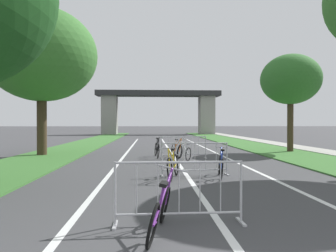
# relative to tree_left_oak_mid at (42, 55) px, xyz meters

# --- Properties ---
(grass_verge_left) EXTENTS (3.35, 52.71, 0.05)m
(grass_verge_left) POSITION_rel_tree_left_oak_mid_xyz_m (0.51, 7.06, -5.12)
(grass_verge_left) COLOR #386B2D
(grass_verge_left) RESTS_ON ground
(grass_verge_right) EXTENTS (3.35, 52.71, 0.05)m
(grass_verge_right) POSITION_rel_tree_left_oak_mid_xyz_m (12.93, 7.06, -5.12)
(grass_verge_right) COLOR #386B2D
(grass_verge_right) RESTS_ON ground
(sidewalk_path_right) EXTENTS (1.68, 52.71, 0.08)m
(sidewalk_path_right) POSITION_rel_tree_left_oak_mid_xyz_m (15.45, 7.06, -5.11)
(sidewalk_path_right) COLOR #9E9B93
(sidewalk_path_right) RESTS_ON ground
(lane_stripe_center) EXTENTS (0.14, 30.50, 0.01)m
(lane_stripe_center) POSITION_rel_tree_left_oak_mid_xyz_m (6.72, 0.74, -5.14)
(lane_stripe_center) COLOR silver
(lane_stripe_center) RESTS_ON ground
(lane_stripe_right_lane) EXTENTS (0.14, 30.50, 0.01)m
(lane_stripe_right_lane) POSITION_rel_tree_left_oak_mid_xyz_m (9.22, 0.74, -5.14)
(lane_stripe_right_lane) COLOR silver
(lane_stripe_right_lane) RESTS_ON ground
(lane_stripe_left_lane) EXTENTS (0.14, 30.50, 0.01)m
(lane_stripe_left_lane) POSITION_rel_tree_left_oak_mid_xyz_m (4.23, 0.74, -5.14)
(lane_stripe_left_lane) COLOR silver
(lane_stripe_left_lane) RESTS_ON ground
(overpass_bridge) EXTENTS (17.98, 3.14, 6.33)m
(overpass_bridge) POSITION_rel_tree_left_oak_mid_xyz_m (6.72, 29.06, -1.02)
(overpass_bridge) COLOR #2D2D30
(overpass_bridge) RESTS_ON ground
(tree_left_oak_mid) EXTENTS (5.60, 5.60, 7.55)m
(tree_left_oak_mid) POSITION_rel_tree_left_oak_mid_xyz_m (0.00, 0.00, 0.00)
(tree_left_oak_mid) COLOR #3D2D1E
(tree_left_oak_mid) RESTS_ON ground
(tree_right_maple_mid) EXTENTS (3.36, 3.36, 5.61)m
(tree_right_maple_mid) POSITION_rel_tree_left_oak_mid_xyz_m (13.57, 1.12, -1.00)
(tree_right_maple_mid) COLOR #3D2D1E
(tree_right_maple_mid) RESTS_ON ground
(crowd_barrier_nearest) EXTENTS (2.17, 0.49, 1.05)m
(crowd_barrier_nearest) POSITION_rel_tree_left_oak_mid_xyz_m (6.04, -11.05, -4.63)
(crowd_barrier_nearest) COLOR #ADADB2
(crowd_barrier_nearest) RESTS_ON ground
(crowd_barrier_second) EXTENTS (2.18, 0.55, 1.05)m
(crowd_barrier_second) POSITION_rel_tree_left_oak_mid_xyz_m (6.98, -6.37, -4.63)
(crowd_barrier_second) COLOR #ADADB2
(crowd_barrier_second) RESTS_ON ground
(crowd_barrier_third) EXTENTS (2.18, 0.55, 1.05)m
(crowd_barrier_third) POSITION_rel_tree_left_oak_mid_xyz_m (7.13, -1.69, -4.63)
(crowd_barrier_third) COLOR #ADADB2
(crowd_barrier_third) RESTS_ON ground
(bicycle_blue_0) EXTENTS (0.52, 1.64, 0.92)m
(bicycle_blue_0) POSITION_rel_tree_left_oak_mid_xyz_m (7.73, -6.73, -4.79)
(bicycle_blue_0) COLOR black
(bicycle_blue_0) RESTS_ON ground
(bicycle_yellow_1) EXTENTS (0.70, 1.73, 0.99)m
(bicycle_yellow_1) POSITION_rel_tree_left_oak_mid_xyz_m (6.24, -6.83, -4.76)
(bicycle_yellow_1) COLOR black
(bicycle_yellow_1) RESTS_ON ground
(bicycle_orange_2) EXTENTS (0.74, 1.69, 1.01)m
(bicycle_orange_2) POSITION_rel_tree_left_oak_mid_xyz_m (6.83, -1.10, -4.77)
(bicycle_orange_2) COLOR black
(bicycle_orange_2) RESTS_ON ground
(bicycle_purple_3) EXTENTS (0.73, 1.70, 0.99)m
(bicycle_purple_3) POSITION_rel_tree_left_oak_mid_xyz_m (5.72, -11.51, -4.79)
(bicycle_purple_3) COLOR black
(bicycle_purple_3) RESTS_ON ground
(bicycle_black_4) EXTENTS (0.45, 1.70, 1.03)m
(bicycle_black_4) POSITION_rel_tree_left_oak_mid_xyz_m (5.88, -1.09, -4.76)
(bicycle_black_4) COLOR black
(bicycle_black_4) RESTS_ON ground
(bicycle_silver_5) EXTENTS (0.57, 1.65, 0.83)m
(bicycle_silver_5) POSITION_rel_tree_left_oak_mid_xyz_m (7.10, -2.14, -4.80)
(bicycle_silver_5) COLOR black
(bicycle_silver_5) RESTS_ON ground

